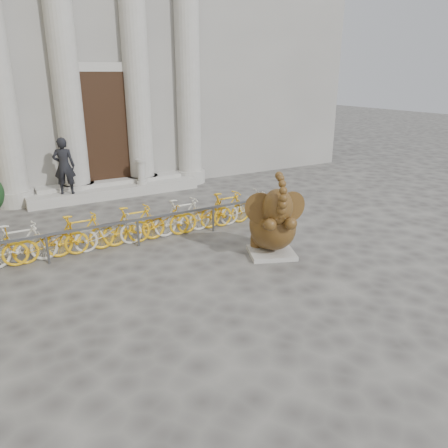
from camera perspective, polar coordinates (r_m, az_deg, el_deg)
ground at (r=8.23m, az=5.77°, el=-11.38°), size 80.00×80.00×0.00m
classical_building at (r=21.13m, az=-20.14°, el=23.04°), size 22.00×10.70×12.00m
entrance_steps at (r=16.17m, az=-14.04°, el=4.31°), size 6.00×1.20×0.36m
elephant_statue at (r=10.33m, az=6.41°, el=-0.16°), size 1.43×1.68×2.12m
bike_rack at (r=11.36m, az=-11.63°, el=-0.07°), size 8.64×0.53×1.00m
pedestrian at (r=15.24m, az=-20.16°, el=7.12°), size 0.79×0.64×1.86m
balustrade_post at (r=16.02m, az=-10.76°, el=6.62°), size 0.37×0.37×0.90m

